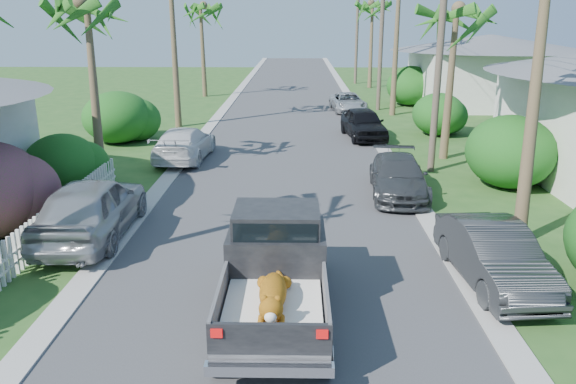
{
  "coord_description": "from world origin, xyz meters",
  "views": [
    {
      "loc": [
        0.46,
        -8.0,
        5.67
      ],
      "look_at": [
        0.22,
        5.69,
        1.4
      ],
      "focal_mm": 35.0,
      "sensor_mm": 36.0,
      "label": 1
    }
  ],
  "objects_px": {
    "parked_car_rd": "(348,103)",
    "utility_pole_c": "(381,35)",
    "parked_car_lf": "(185,144)",
    "utility_pole_b": "(440,48)",
    "palm_r_b": "(456,10)",
    "utility_pole_d": "(357,30)",
    "pickup_truck": "(276,262)",
    "palm_r_d": "(373,4)",
    "parked_car_rf": "(364,124)",
    "house_right_far": "(487,73)",
    "parked_car_ln": "(92,208)",
    "parked_car_rn": "(494,255)",
    "palm_l_b": "(85,3)",
    "palm_l_d": "(201,6)",
    "parked_car_rm": "(398,177)"
  },
  "relations": [
    {
      "from": "parked_car_rd",
      "to": "utility_pole_c",
      "type": "bearing_deg",
      "value": 17.35
    },
    {
      "from": "parked_car_lf",
      "to": "utility_pole_b",
      "type": "height_order",
      "value": "utility_pole_b"
    },
    {
      "from": "palm_r_b",
      "to": "utility_pole_d",
      "type": "xyz_separation_m",
      "value": [
        -1.0,
        28.0,
        -1.35
      ]
    },
    {
      "from": "pickup_truck",
      "to": "palm_r_d",
      "type": "xyz_separation_m",
      "value": [
        6.45,
        37.77,
        5.73
      ]
    },
    {
      "from": "parked_car_rf",
      "to": "parked_car_lf",
      "type": "relative_size",
      "value": 0.91
    },
    {
      "from": "palm_r_b",
      "to": "house_right_far",
      "type": "distance_m",
      "value": 16.75
    },
    {
      "from": "pickup_truck",
      "to": "palm_r_d",
      "type": "relative_size",
      "value": 0.64
    },
    {
      "from": "parked_car_ln",
      "to": "palm_r_d",
      "type": "distance_m",
      "value": 36.39
    },
    {
      "from": "parked_car_rn",
      "to": "house_right_far",
      "type": "height_order",
      "value": "house_right_far"
    },
    {
      "from": "parked_car_lf",
      "to": "utility_pole_c",
      "type": "xyz_separation_m",
      "value": [
        9.81,
        13.4,
        3.92
      ]
    },
    {
      "from": "palm_l_b",
      "to": "utility_pole_b",
      "type": "xyz_separation_m",
      "value": [
        12.4,
        1.0,
        -1.55
      ]
    },
    {
      "from": "palm_l_d",
      "to": "parked_car_rd",
      "type": "bearing_deg",
      "value": -34.08
    },
    {
      "from": "parked_car_rf",
      "to": "palm_l_d",
      "type": "bearing_deg",
      "value": 117.37
    },
    {
      "from": "palm_r_b",
      "to": "utility_pole_c",
      "type": "height_order",
      "value": "utility_pole_c"
    },
    {
      "from": "parked_car_rm",
      "to": "parked_car_rf",
      "type": "bearing_deg",
      "value": 94.97
    },
    {
      "from": "palm_r_b",
      "to": "palm_r_d",
      "type": "xyz_separation_m",
      "value": [
        -0.1,
        25.0,
        0.79
      ]
    },
    {
      "from": "palm_l_d",
      "to": "palm_r_b",
      "type": "height_order",
      "value": "palm_l_d"
    },
    {
      "from": "pickup_truck",
      "to": "palm_r_d",
      "type": "height_order",
      "value": "palm_r_d"
    },
    {
      "from": "parked_car_rn",
      "to": "parked_car_rf",
      "type": "bearing_deg",
      "value": 89.23
    },
    {
      "from": "utility_pole_b",
      "to": "utility_pole_c",
      "type": "height_order",
      "value": "same"
    },
    {
      "from": "palm_l_b",
      "to": "house_right_far",
      "type": "height_order",
      "value": "palm_l_b"
    },
    {
      "from": "parked_car_rf",
      "to": "utility_pole_b",
      "type": "relative_size",
      "value": 0.47
    },
    {
      "from": "pickup_truck",
      "to": "palm_r_b",
      "type": "bearing_deg",
      "value": 62.83
    },
    {
      "from": "palm_r_d",
      "to": "utility_pole_b",
      "type": "relative_size",
      "value": 0.89
    },
    {
      "from": "palm_l_b",
      "to": "utility_pole_c",
      "type": "bearing_deg",
      "value": 52.22
    },
    {
      "from": "parked_car_rm",
      "to": "utility_pole_d",
      "type": "distance_m",
      "value": 33.38
    },
    {
      "from": "parked_car_rf",
      "to": "utility_pole_b",
      "type": "height_order",
      "value": "utility_pole_b"
    },
    {
      "from": "parked_car_lf",
      "to": "utility_pole_c",
      "type": "height_order",
      "value": "utility_pole_c"
    },
    {
      "from": "parked_car_rn",
      "to": "parked_car_rm",
      "type": "distance_m",
      "value": 6.55
    },
    {
      "from": "parked_car_rn",
      "to": "parked_car_lf",
      "type": "bearing_deg",
      "value": 123.98
    },
    {
      "from": "parked_car_rd",
      "to": "parked_car_lf",
      "type": "height_order",
      "value": "parked_car_lf"
    },
    {
      "from": "parked_car_rm",
      "to": "utility_pole_d",
      "type": "relative_size",
      "value": 0.48
    },
    {
      "from": "parked_car_lf",
      "to": "house_right_far",
      "type": "height_order",
      "value": "house_right_far"
    },
    {
      "from": "parked_car_lf",
      "to": "utility_pole_d",
      "type": "xyz_separation_m",
      "value": [
        9.81,
        28.4,
        3.92
      ]
    },
    {
      "from": "parked_car_rn",
      "to": "utility_pole_b",
      "type": "xyz_separation_m",
      "value": [
        0.81,
        9.57,
        3.93
      ]
    },
    {
      "from": "pickup_truck",
      "to": "house_right_far",
      "type": "height_order",
      "value": "house_right_far"
    },
    {
      "from": "parked_car_lf",
      "to": "palm_l_d",
      "type": "height_order",
      "value": "palm_l_d"
    },
    {
      "from": "parked_car_ln",
      "to": "palm_r_b",
      "type": "relative_size",
      "value": 0.68
    },
    {
      "from": "house_right_far",
      "to": "parked_car_ln",
      "type": "bearing_deg",
      "value": -126.84
    },
    {
      "from": "palm_l_b",
      "to": "parked_car_rf",
      "type": "bearing_deg",
      "value": 34.18
    },
    {
      "from": "palm_l_b",
      "to": "utility_pole_d",
      "type": "relative_size",
      "value": 0.82
    },
    {
      "from": "parked_car_rf",
      "to": "palm_r_b",
      "type": "bearing_deg",
      "value": -61.43
    },
    {
      "from": "parked_car_rm",
      "to": "house_right_far",
      "type": "relative_size",
      "value": 0.48
    },
    {
      "from": "utility_pole_c",
      "to": "pickup_truck",
      "type": "bearing_deg",
      "value": -102.16
    },
    {
      "from": "parked_car_rn",
      "to": "palm_r_b",
      "type": "relative_size",
      "value": 0.56
    },
    {
      "from": "palm_l_d",
      "to": "house_right_far",
      "type": "distance_m",
      "value": 20.37
    },
    {
      "from": "utility_pole_b",
      "to": "utility_pole_d",
      "type": "relative_size",
      "value": 1.0
    },
    {
      "from": "parked_car_rf",
      "to": "utility_pole_d",
      "type": "height_order",
      "value": "utility_pole_d"
    },
    {
      "from": "palm_l_b",
      "to": "utility_pole_c",
      "type": "xyz_separation_m",
      "value": [
        12.4,
        16.0,
        -1.55
      ]
    },
    {
      "from": "pickup_truck",
      "to": "palm_r_d",
      "type": "distance_m",
      "value": 38.74
    }
  ]
}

